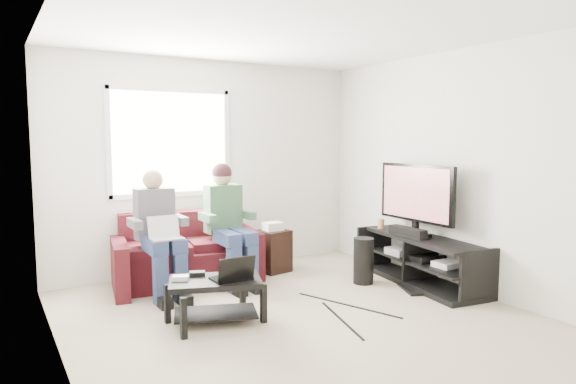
{
  "coord_description": "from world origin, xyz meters",
  "views": [
    {
      "loc": [
        -2.42,
        -3.74,
        1.65
      ],
      "look_at": [
        0.15,
        0.6,
        1.12
      ],
      "focal_mm": 32.0,
      "sensor_mm": 36.0,
      "label": 1
    }
  ],
  "objects": [
    {
      "name": "controller_a",
      "position": [
        -0.99,
        0.55,
        0.42
      ],
      "size": [
        0.17,
        0.14,
        0.04
      ],
      "primitive_type": "cube",
      "rotation": [
        0.0,
        0.0,
        -0.47
      ],
      "color": "silver",
      "rests_on": "coffee_table"
    },
    {
      "name": "person_right",
      "position": [
        -0.08,
        1.56,
        0.78
      ],
      "size": [
        0.4,
        0.71,
        1.37
      ],
      "color": "navy",
      "rests_on": "sofa"
    },
    {
      "name": "drink_cup",
      "position": [
        1.72,
        1.01,
        0.61
      ],
      "size": [
        0.08,
        0.08,
        0.12
      ],
      "primitive_type": "cylinder",
      "color": "#AF7C4B",
      "rests_on": "tv_stand"
    },
    {
      "name": "keyboard_floor",
      "position": [
        1.5,
        0.26,
        0.01
      ],
      "size": [
        0.31,
        0.46,
        0.02
      ],
      "primitive_type": "cube",
      "rotation": [
        0.0,
        0.0,
        -0.4
      ],
      "color": "black",
      "rests_on": "floor"
    },
    {
      "name": "floor",
      "position": [
        0.0,
        0.0,
        0.0
      ],
      "size": [
        4.5,
        4.5,
        0.0
      ],
      "primitive_type": "plane",
      "color": "tan",
      "rests_on": "ground"
    },
    {
      "name": "console_black",
      "position": [
        1.77,
        0.33,
        0.32
      ],
      "size": [
        0.38,
        0.3,
        0.07
      ],
      "primitive_type": "cube",
      "color": "black",
      "rests_on": "tv_stand"
    },
    {
      "name": "controller_c",
      "position": [
        -0.41,
        0.58,
        0.42
      ],
      "size": [
        0.16,
        0.14,
        0.04
      ],
      "primitive_type": "cube",
      "rotation": [
        0.0,
        0.0,
        -0.42
      ],
      "color": "gray",
      "rests_on": "coffee_table"
    },
    {
      "name": "laptop_black",
      "position": [
        -0.59,
        0.35,
        0.52
      ],
      "size": [
        0.39,
        0.32,
        0.24
      ],
      "primitive_type": null,
      "rotation": [
        0.0,
        0.0,
        -0.26
      ],
      "color": "black",
      "rests_on": "coffee_table"
    },
    {
      "name": "tv",
      "position": [
        1.77,
        0.48,
        1.01
      ],
      "size": [
        0.12,
        1.1,
        0.81
      ],
      "color": "black",
      "rests_on": "tv_stand"
    },
    {
      "name": "wall_right",
      "position": [
        2.0,
        0.0,
        1.3
      ],
      "size": [
        0.0,
        4.5,
        4.5
      ],
      "primitive_type": "plane",
      "rotation": [
        1.57,
        0.0,
        -1.57
      ],
      "color": "silver",
      "rests_on": "floor"
    },
    {
      "name": "wall_front",
      "position": [
        0.0,
        -2.25,
        1.3
      ],
      "size": [
        4.5,
        0.0,
        4.5
      ],
      "primitive_type": "plane",
      "rotation": [
        -1.57,
        0.0,
        0.0
      ],
      "color": "silver",
      "rests_on": "floor"
    },
    {
      "name": "person_left",
      "position": [
        -0.88,
        1.54,
        0.72
      ],
      "size": [
        0.4,
        0.7,
        1.32
      ],
      "color": "navy",
      "rests_on": "sofa"
    },
    {
      "name": "subwoofer",
      "position": [
        1.23,
        0.74,
        0.26
      ],
      "size": [
        0.23,
        0.23,
        0.52
      ],
      "primitive_type": "cylinder",
      "color": "black",
      "rests_on": "floor"
    },
    {
      "name": "end_table",
      "position": [
        0.6,
        1.73,
        0.28
      ],
      "size": [
        0.35,
        0.35,
        0.62
      ],
      "color": "black",
      "rests_on": "floor"
    },
    {
      "name": "console_white",
      "position": [
        1.77,
        -0.02,
        0.32
      ],
      "size": [
        0.3,
        0.22,
        0.06
      ],
      "primitive_type": "cube",
      "color": "silver",
      "rests_on": "tv_stand"
    },
    {
      "name": "wall_left",
      "position": [
        -2.0,
        0.0,
        1.3
      ],
      "size": [
        0.0,
        4.5,
        4.5
      ],
      "primitive_type": "plane",
      "rotation": [
        1.57,
        0.0,
        1.57
      ],
      "color": "silver",
      "rests_on": "floor"
    },
    {
      "name": "window",
      "position": [
        -0.5,
        2.23,
        1.6
      ],
      "size": [
        1.48,
        0.04,
        1.28
      ],
      "color": "white",
      "rests_on": "wall_back"
    },
    {
      "name": "wall_back",
      "position": [
        0.0,
        2.25,
        1.3
      ],
      "size": [
        4.5,
        0.0,
        4.5
      ],
      "primitive_type": "plane",
      "rotation": [
        1.57,
        0.0,
        0.0
      ],
      "color": "silver",
      "rests_on": "floor"
    },
    {
      "name": "sofa",
      "position": [
        -0.48,
        1.82,
        0.3
      ],
      "size": [
        1.8,
        1.0,
        0.79
      ],
      "color": "#48121C",
      "rests_on": "floor"
    },
    {
      "name": "console_grey",
      "position": [
        1.77,
        0.68,
        0.33
      ],
      "size": [
        0.34,
        0.26,
        0.08
      ],
      "primitive_type": "cube",
      "color": "gray",
      "rests_on": "tv_stand"
    },
    {
      "name": "tv_stand",
      "position": [
        1.77,
        0.38,
        0.24
      ],
      "size": [
        0.72,
        1.71,
        0.55
      ],
      "color": "black",
      "rests_on": "floor"
    },
    {
      "name": "controller_b",
      "position": [
        -0.81,
        0.61,
        0.42
      ],
      "size": [
        0.16,
        0.14,
        0.04
      ],
      "primitive_type": "cube",
      "rotation": [
        0.0,
        0.0,
        -0.39
      ],
      "color": "black",
      "rests_on": "coffee_table"
    },
    {
      "name": "soundbar",
      "position": [
        1.65,
        0.48,
        0.6
      ],
      "size": [
        0.12,
        0.5,
        0.1
      ],
      "primitive_type": "cube",
      "color": "black",
      "rests_on": "tv_stand"
    },
    {
      "name": "laptop_silver",
      "position": [
        -0.88,
        1.29,
        0.69
      ],
      "size": [
        0.35,
        0.27,
        0.24
      ],
      "primitive_type": null,
      "rotation": [
        0.0,
        0.0,
        -0.15
      ],
      "color": "silver",
      "rests_on": "person_left"
    },
    {
      "name": "coffee_table",
      "position": [
        -0.71,
        0.43,
        0.29
      ],
      "size": [
        0.92,
        0.73,
        0.4
      ],
      "color": "black",
      "rests_on": "floor"
    },
    {
      "name": "ceiling",
      "position": [
        0.0,
        0.0,
        2.6
      ],
      "size": [
        4.5,
        4.5,
        0.0
      ],
      "primitive_type": "plane",
      "rotation": [
        3.14,
        0.0,
        0.0
      ],
      "color": "white",
      "rests_on": "wall_back"
    }
  ]
}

